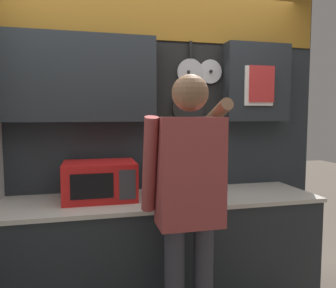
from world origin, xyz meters
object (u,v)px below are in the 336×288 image
at_px(knife_block, 161,182).
at_px(microwave, 100,181).
at_px(person, 189,194).
at_px(utensil_crock, 209,181).

bearing_deg(knife_block, microwave, -179.92).
bearing_deg(person, knife_block, 93.23).
relative_size(utensil_crock, person, 0.20).
bearing_deg(utensil_crock, microwave, -179.91).
xyz_separation_m(microwave, utensil_crock, (0.85, 0.00, -0.05)).
bearing_deg(knife_block, utensil_crock, 0.10).
distance_m(microwave, person, 0.78).
xyz_separation_m(knife_block, utensil_crock, (0.39, 0.00, -0.02)).
height_order(microwave, knife_block, knife_block).
relative_size(microwave, knife_block, 1.81).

